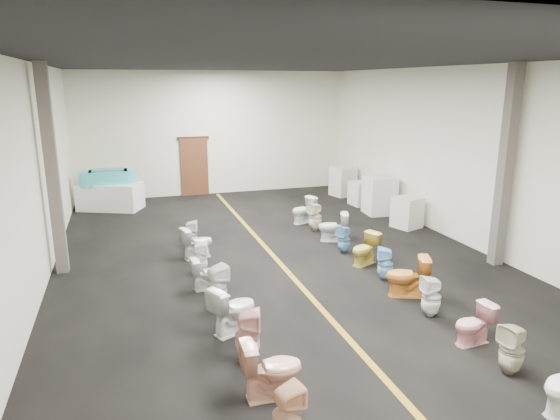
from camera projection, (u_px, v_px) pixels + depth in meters
The scene contains 35 objects.
floor at pixel (280, 264), 11.56m from camera, with size 16.00×16.00×0.00m, color black.
ceiling at pixel (280, 62), 10.45m from camera, with size 16.00×16.00×0.00m, color black.
wall_back at pixel (215, 133), 18.39m from camera, with size 10.00×10.00×0.00m, color beige.
wall_left at pixel (32, 181), 9.54m from camera, with size 16.00×16.00×0.00m, color beige.
wall_right at pixel (470, 158), 12.47m from camera, with size 16.00×16.00×0.00m, color beige.
aisle_stripe at pixel (280, 264), 11.56m from camera, with size 0.12×15.60×0.01m, color olive.
back_door at pixel (194, 167), 18.40m from camera, with size 1.00×0.10×2.10m, color #562D19.
door_frame at pixel (193, 138), 18.14m from camera, with size 1.15×0.08×0.10m, color #331C11.
column_left at pixel (52, 172), 10.53m from camera, with size 0.25×0.25×4.50m, color #59544C.
column_right at pixel (505, 168), 11.02m from camera, with size 0.25×0.25×4.50m, color #59544C.
display_table at pixel (110, 196), 16.42m from camera, with size 1.97×0.99×0.88m, color white.
bathtub at pixel (109, 177), 16.27m from camera, with size 1.86×0.70×0.55m.
appliance_crate_a at pixel (407, 212), 14.37m from camera, with size 0.69×0.69×0.88m, color silver.
appliance_crate_b at pixel (380, 195), 15.85m from camera, with size 0.87×0.87×1.20m, color silver.
appliance_crate_c at pixel (362, 193), 17.04m from camera, with size 0.70×0.70×0.80m, color silver.
appliance_crate_d at pixel (343, 181), 18.42m from camera, with size 0.75×0.75×1.07m, color silver.
toilet_left_1 at pixel (287, 416), 5.70m from camera, with size 0.34×0.35×0.76m, color #E5AC82.
toilet_left_2 at pixel (272, 369), 6.58m from camera, with size 0.46×0.81×0.83m, color #F2B092.
toilet_left_3 at pixel (248, 336), 7.43m from camera, with size 0.37×0.38×0.83m, color #DEA49F.
toilet_left_4 at pixel (233, 309), 8.31m from camera, with size 0.47×0.82×0.83m, color white.
toilet_left_5 at pixel (217, 287), 9.20m from camera, with size 0.38×0.38×0.84m, color silver.
toilet_left_6 at pixel (208, 273), 10.07m from camera, with size 0.37×0.66×0.67m, color silver.
toilet_left_7 at pixel (200, 258), 10.93m from camera, with size 0.31×0.32×0.70m, color white.
toilet_left_8 at pixel (197, 243), 11.85m from camera, with size 0.43×0.75×0.77m, color silver.
toilet_left_9 at pixel (191, 234), 12.62m from camera, with size 0.31×0.32×0.70m, color white.
toilet_right_2 at pixel (512, 349), 7.11m from camera, with size 0.35×0.36×0.77m, color beige.
toilet_right_3 at pixel (474, 324), 7.94m from camera, with size 0.38×0.66×0.67m, color #FBAFB6.
toilet_right_4 at pixel (431, 297), 8.88m from camera, with size 0.34×0.35×0.76m, color white.
toilet_right_5 at pixel (407, 276), 9.71m from camera, with size 0.46×0.81×0.83m, color orange.
toilet_right_6 at pixel (385, 264), 10.53m from camera, with size 0.33×0.33×0.72m, color #83CCF4.
toilet_right_7 at pixel (365, 249), 11.43m from camera, with size 0.41×0.72×0.74m, color gold.
toilet_right_8 at pixel (344, 239), 12.22m from camera, with size 0.31×0.32×0.69m, color #6DA3CD.
toilet_right_9 at pixel (333, 227), 13.12m from camera, with size 0.44×0.77×0.78m, color white.
toilet_right_10 at pixel (315, 217), 14.05m from camera, with size 0.37×0.37×0.81m, color #EFE4C3.
toilet_right_11 at pixel (304, 210), 14.84m from camera, with size 0.43×0.76×0.77m, color white.
Camera 1 is at (-3.31, -10.38, 4.08)m, focal length 32.00 mm.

